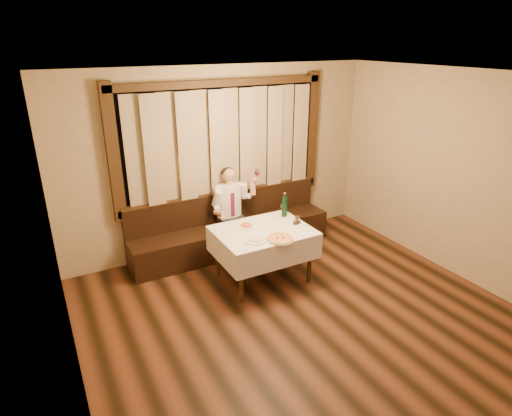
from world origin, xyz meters
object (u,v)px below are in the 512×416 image
banquette (231,232)px  seated_man (232,205)px  dining_table (263,237)px  pizza (280,239)px  pasta_cream (255,238)px  green_bottle (284,206)px  cruet_caddy (297,221)px  pasta_red (246,224)px

banquette → seated_man: (-0.02, -0.09, 0.49)m
dining_table → pizza: 0.39m
pasta_cream → seated_man: size_ratio=0.20×
pizza → green_bottle: (0.46, 0.64, 0.14)m
dining_table → cruet_caddy: size_ratio=10.31×
green_bottle → seated_man: size_ratio=0.26×
green_bottle → cruet_caddy: green_bottle is taller
banquette → green_bottle: size_ratio=8.98×
banquette → green_bottle: bearing=-56.7°
dining_table → cruet_caddy: 0.53m
pasta_cream → seated_man: (0.23, 1.19, 0.00)m
pasta_cream → cruet_caddy: (0.76, 0.20, 0.00)m
pasta_cream → dining_table: bearing=44.6°
banquette → pasta_cream: 1.39m
banquette → dining_table: (0.00, -1.02, 0.34)m
banquette → pasta_red: (-0.15, -0.83, 0.48)m
pasta_cream → pasta_red: bearing=76.9°
pizza → green_bottle: bearing=54.2°
pasta_red → cruet_caddy: (0.65, -0.24, 0.01)m
pasta_red → green_bottle: green_bottle is taller
pizza → pasta_cream: size_ratio=1.32×
pizza → pasta_cream: pasta_cream is taller
pasta_cream → seated_man: bearing=79.0°
pasta_red → green_bottle: (0.65, 0.07, 0.12)m
pizza → pasta_cream: bearing=157.4°
banquette → pasta_cream: bearing=-101.2°
dining_table → pasta_red: size_ratio=4.91×
banquette → seated_man: size_ratio=2.36×
dining_table → green_bottle: green_bottle is taller
dining_table → pizza: bearing=-84.1°
pasta_cream → cruet_caddy: bearing=15.1°
banquette → cruet_caddy: size_ratio=25.99×
dining_table → pasta_red: 0.29m
dining_table → pasta_cream: (-0.25, -0.25, 0.14)m
banquette → pizza: (0.04, -1.40, 0.46)m
pizza → pasta_red: (-0.19, 0.57, 0.02)m
pasta_red → seated_man: (0.13, 0.74, 0.00)m
cruet_caddy → pasta_red: bearing=138.9°
dining_table → green_bottle: (0.50, 0.27, 0.26)m
banquette → pizza: bearing=-88.4°
seated_man → green_bottle: bearing=-52.1°
dining_table → pizza: pizza is taller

